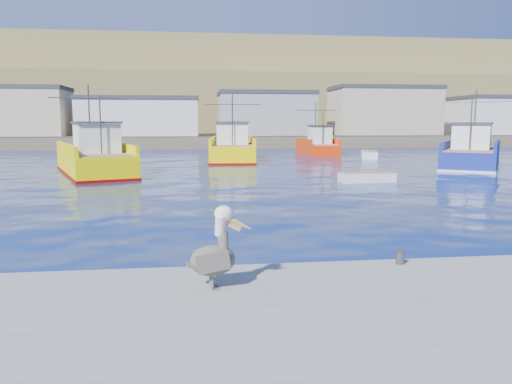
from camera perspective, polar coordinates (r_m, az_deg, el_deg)
The scene contains 10 objects.
ground at distance 14.82m, azimuth -0.12°, elevation -6.83°, with size 260.00×260.00×0.00m, color #071C52.
dock_bollards at distance 11.51m, azimuth 4.97°, elevation -7.88°, with size 36.20×0.20×0.30m.
far_shore at distance 123.54m, azimuth -6.44°, elevation 10.36°, with size 200.00×81.00×24.00m.
trawler_yellow_a at distance 38.52m, azimuth -17.99°, elevation 3.59°, with size 7.91×12.90×6.64m.
trawler_yellow_b at distance 50.08m, azimuth -2.69°, elevation 4.91°, with size 5.87×12.72×6.66m.
trawler_blue at distance 46.13m, azimuth 23.42°, elevation 3.95°, with size 10.00×12.07×6.58m.
boat_orange at distance 59.59m, azimuth 7.05°, elevation 5.32°, with size 4.80×9.22×6.19m.
skiff_mid at distance 32.53m, azimuth 12.55°, elevation 1.54°, with size 3.53×1.33×0.76m.
skiff_far at distance 53.98m, azimuth 12.80°, elevation 4.10°, with size 2.83×4.73×0.97m.
pelican at distance 10.00m, azimuth -4.71°, elevation -7.00°, with size 1.35×0.64×1.67m.
Camera 1 is at (-1.75, -14.22, 3.79)m, focal length 35.00 mm.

